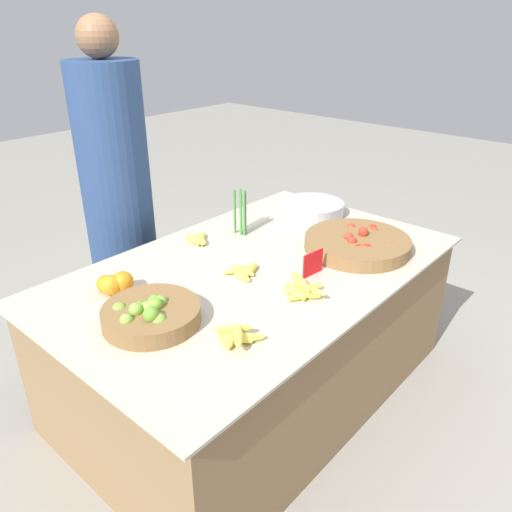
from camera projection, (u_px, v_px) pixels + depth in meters
ground_plane at (256, 385)px, 2.37m from camera, size 12.00×12.00×0.00m
market_table at (256, 330)px, 2.23m from camera, size 1.74×1.07×0.63m
lime_bowl at (151, 314)px, 1.69m from camera, size 0.34×0.34×0.10m
tomato_basket at (358, 243)px, 2.23m from camera, size 0.47×0.47×0.10m
orange_pile at (114, 284)px, 1.88m from camera, size 0.12×0.12×0.08m
metal_bowl at (312, 208)px, 2.62m from camera, size 0.33×0.33×0.07m
price_sign at (313, 263)px, 2.01m from camera, size 0.11×0.02×0.10m
veg_bundle at (241, 213)px, 2.36m from camera, size 0.04×0.07×0.22m
banana_bunch_front_center at (199, 239)px, 2.31m from camera, size 0.13×0.14×0.03m
banana_bunch_front_left at (302, 289)px, 1.87m from camera, size 0.18×0.20×0.06m
banana_bunch_middle_right at (244, 271)px, 2.03m from camera, size 0.16×0.15×0.03m
banana_bunch_middle_left at (236, 336)px, 1.60m from camera, size 0.15×0.15×0.06m
vendor_person at (119, 204)px, 2.49m from camera, size 0.34×0.34×1.60m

